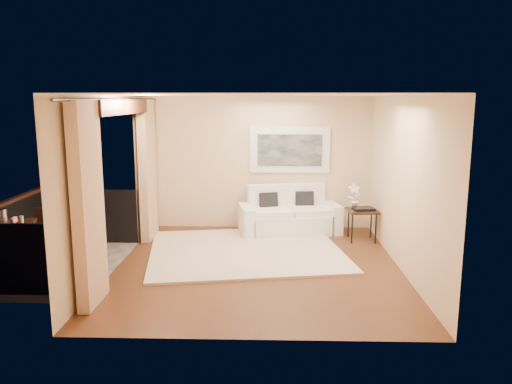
{
  "coord_description": "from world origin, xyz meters",
  "views": [
    {
      "loc": [
        0.19,
        -7.65,
        2.64
      ],
      "look_at": [
        -0.05,
        0.85,
        1.05
      ],
      "focal_mm": 35.0,
      "sensor_mm": 36.0,
      "label": 1
    }
  ],
  "objects_px": {
    "balcony_chair_far": "(50,230)",
    "side_table": "(362,213)",
    "orchid": "(354,196)",
    "balcony_chair_near": "(77,233)",
    "bistro_table": "(9,229)",
    "ice_bucket": "(1,216)",
    "sofa": "(289,216)"
  },
  "relations": [
    {
      "from": "balcony_chair_far",
      "to": "ice_bucket",
      "type": "distance_m",
      "value": 0.84
    },
    {
      "from": "balcony_chair_far",
      "to": "balcony_chair_near",
      "type": "xyz_separation_m",
      "value": [
        0.58,
        -0.35,
        0.05
      ]
    },
    {
      "from": "sofa",
      "to": "balcony_chair_far",
      "type": "relative_size",
      "value": 2.25
    },
    {
      "from": "side_table",
      "to": "orchid",
      "type": "distance_m",
      "value": 0.36
    },
    {
      "from": "side_table",
      "to": "balcony_chair_near",
      "type": "distance_m",
      "value": 5.07
    },
    {
      "from": "sofa",
      "to": "orchid",
      "type": "relative_size",
      "value": 4.43
    },
    {
      "from": "sofa",
      "to": "ice_bucket",
      "type": "xyz_separation_m",
      "value": [
        -4.42,
        -2.56,
        0.58
      ]
    },
    {
      "from": "sofa",
      "to": "balcony_chair_near",
      "type": "xyz_separation_m",
      "value": [
        -3.39,
        -2.31,
        0.25
      ]
    },
    {
      "from": "sofa",
      "to": "orchid",
      "type": "bearing_deg",
      "value": -29.27
    },
    {
      "from": "orchid",
      "to": "ice_bucket",
      "type": "relative_size",
      "value": 2.35
    },
    {
      "from": "sofa",
      "to": "bistro_table",
      "type": "distance_m",
      "value": 5.05
    },
    {
      "from": "balcony_chair_far",
      "to": "side_table",
      "type": "bearing_deg",
      "value": -170.47
    },
    {
      "from": "sofa",
      "to": "balcony_chair_far",
      "type": "bearing_deg",
      "value": -165.83
    },
    {
      "from": "orchid",
      "to": "balcony_chair_near",
      "type": "bearing_deg",
      "value": -157.39
    },
    {
      "from": "sofa",
      "to": "ice_bucket",
      "type": "distance_m",
      "value": 5.14
    },
    {
      "from": "bistro_table",
      "to": "ice_bucket",
      "type": "distance_m",
      "value": 0.27
    },
    {
      "from": "side_table",
      "to": "orchid",
      "type": "xyz_separation_m",
      "value": [
        -0.13,
        0.16,
        0.29
      ]
    },
    {
      "from": "ice_bucket",
      "to": "orchid",
      "type": "bearing_deg",
      "value": 21.05
    },
    {
      "from": "orchid",
      "to": "balcony_chair_near",
      "type": "distance_m",
      "value": 5.01
    },
    {
      "from": "bistro_table",
      "to": "ice_bucket",
      "type": "xyz_separation_m",
      "value": [
        -0.16,
        0.12,
        0.18
      ]
    },
    {
      "from": "sofa",
      "to": "bistro_table",
      "type": "xyz_separation_m",
      "value": [
        -4.26,
        -2.67,
        0.4
      ]
    },
    {
      "from": "bistro_table",
      "to": "sofa",
      "type": "bearing_deg",
      "value": 32.1
    },
    {
      "from": "bistro_table",
      "to": "balcony_chair_far",
      "type": "relative_size",
      "value": 0.92
    },
    {
      "from": "balcony_chair_far",
      "to": "ice_bucket",
      "type": "height_order",
      "value": "ice_bucket"
    },
    {
      "from": "orchid",
      "to": "balcony_chair_near",
      "type": "height_order",
      "value": "orchid"
    },
    {
      "from": "sofa",
      "to": "bistro_table",
      "type": "relative_size",
      "value": 2.43
    },
    {
      "from": "orchid",
      "to": "bistro_table",
      "type": "relative_size",
      "value": 0.55
    },
    {
      "from": "side_table",
      "to": "orchid",
      "type": "relative_size",
      "value": 1.26
    },
    {
      "from": "sofa",
      "to": "balcony_chair_near",
      "type": "bearing_deg",
      "value": -157.79
    },
    {
      "from": "orchid",
      "to": "balcony_chair_far",
      "type": "relative_size",
      "value": 0.51
    },
    {
      "from": "bistro_table",
      "to": "balcony_chair_far",
      "type": "height_order",
      "value": "balcony_chair_far"
    },
    {
      "from": "balcony_chair_far",
      "to": "bistro_table",
      "type": "bearing_deg",
      "value": 62.9
    }
  ]
}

